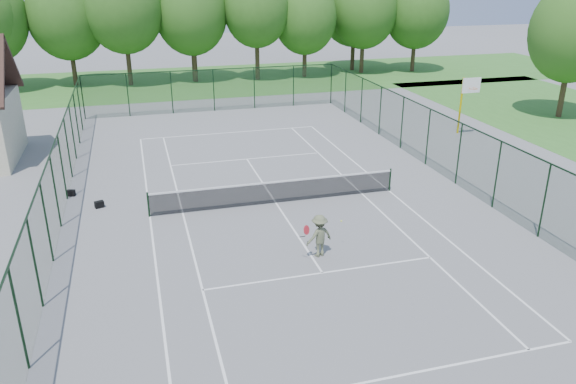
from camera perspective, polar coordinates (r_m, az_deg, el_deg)
name	(u,v)px	position (r m, az deg, el deg)	size (l,w,h in m)	color
ground	(276,203)	(24.99, -1.23, -1.12)	(140.00, 140.00, 0.00)	gray
grass_far	(195,81)	(53.50, -9.42, 11.07)	(80.00, 16.00, 0.01)	#3F8030
court_lines	(276,203)	(24.99, -1.23, -1.11)	(11.05, 23.85, 0.01)	white
tennis_net	(276,191)	(24.77, -1.24, 0.10)	(11.08, 0.08, 1.10)	black
fence_enclosure	(276,170)	(24.42, -1.26, 2.25)	(18.05, 36.05, 3.02)	#17361C
tree_line_far	(191,13)	(52.74, -9.84, 17.46)	(39.40, 6.40, 9.70)	#463321
basketball_goal	(466,94)	(36.30, 17.68, 9.42)	(1.20, 1.43, 3.65)	#CDB100
tree_side	(574,32)	(43.18, 27.04, 14.27)	(5.77, 5.77, 9.14)	#463321
sports_bag_a	(71,193)	(27.57, -21.17, -0.09)	(0.35, 0.21, 0.28)	black
sports_bag_b	(99,204)	(25.81, -18.62, -1.20)	(0.38, 0.23, 0.29)	black
tennis_player	(319,236)	(20.23, 3.20, -4.45)	(1.89, 0.91, 1.60)	#616748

